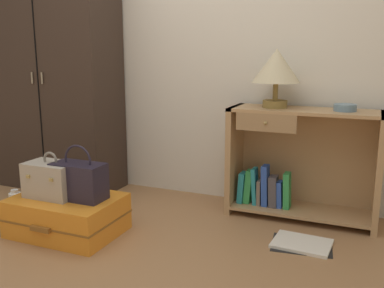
{
  "coord_description": "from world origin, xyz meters",
  "views": [
    {
      "loc": [
        1.24,
        -1.71,
        1.15
      ],
      "look_at": [
        0.16,
        0.87,
        0.55
      ],
      "focal_mm": 40.26,
      "sensor_mm": 36.0,
      "label": 1
    }
  ],
  "objects_px": {
    "bowl": "(345,108)",
    "suitcase_large": "(67,215)",
    "train_case": "(52,179)",
    "table_lamp": "(276,68)",
    "open_book_on_floor": "(302,244)",
    "bottle": "(16,205)",
    "bookshelf": "(297,164)",
    "wardrobe": "(57,76)",
    "handbag": "(79,180)"
  },
  "relations": [
    {
      "from": "wardrobe",
      "to": "table_lamp",
      "type": "bearing_deg",
      "value": 1.64
    },
    {
      "from": "wardrobe",
      "to": "bottle",
      "type": "relative_size",
      "value": 8.85
    },
    {
      "from": "table_lamp",
      "to": "bottle",
      "type": "distance_m",
      "value": 2.04
    },
    {
      "from": "bookshelf",
      "to": "train_case",
      "type": "height_order",
      "value": "bookshelf"
    },
    {
      "from": "table_lamp",
      "to": "handbag",
      "type": "relative_size",
      "value": 1.15
    },
    {
      "from": "table_lamp",
      "to": "handbag",
      "type": "distance_m",
      "value": 1.51
    },
    {
      "from": "bowl",
      "to": "suitcase_large",
      "type": "distance_m",
      "value": 1.93
    },
    {
      "from": "train_case",
      "to": "bottle",
      "type": "xyz_separation_m",
      "value": [
        -0.4,
        0.07,
        -0.26
      ]
    },
    {
      "from": "bottle",
      "to": "handbag",
      "type": "bearing_deg",
      "value": -3.88
    },
    {
      "from": "bookshelf",
      "to": "handbag",
      "type": "relative_size",
      "value": 2.92
    },
    {
      "from": "open_book_on_floor",
      "to": "handbag",
      "type": "bearing_deg",
      "value": -163.78
    },
    {
      "from": "wardrobe",
      "to": "bookshelf",
      "type": "distance_m",
      "value": 2.08
    },
    {
      "from": "table_lamp",
      "to": "bookshelf",
      "type": "bearing_deg",
      "value": 3.27
    },
    {
      "from": "bookshelf",
      "to": "handbag",
      "type": "xyz_separation_m",
      "value": [
        -1.2,
        -0.87,
        -0.02
      ]
    },
    {
      "from": "bookshelf",
      "to": "train_case",
      "type": "relative_size",
      "value": 3.13
    },
    {
      "from": "bowl",
      "to": "bottle",
      "type": "relative_size",
      "value": 0.68
    },
    {
      "from": "bookshelf",
      "to": "table_lamp",
      "type": "bearing_deg",
      "value": -176.73
    },
    {
      "from": "suitcase_large",
      "to": "handbag",
      "type": "distance_m",
      "value": 0.26
    },
    {
      "from": "train_case",
      "to": "handbag",
      "type": "height_order",
      "value": "handbag"
    },
    {
      "from": "bottle",
      "to": "table_lamp",
      "type": "bearing_deg",
      "value": 26.8
    },
    {
      "from": "suitcase_large",
      "to": "train_case",
      "type": "bearing_deg",
      "value": -168.05
    },
    {
      "from": "wardrobe",
      "to": "open_book_on_floor",
      "type": "xyz_separation_m",
      "value": [
        2.12,
        -0.42,
        -0.94
      ]
    },
    {
      "from": "bowl",
      "to": "train_case",
      "type": "height_order",
      "value": "bowl"
    },
    {
      "from": "wardrobe",
      "to": "train_case",
      "type": "height_order",
      "value": "wardrobe"
    },
    {
      "from": "table_lamp",
      "to": "train_case",
      "type": "xyz_separation_m",
      "value": [
        -1.22,
        -0.89,
        -0.69
      ]
    },
    {
      "from": "handbag",
      "to": "bottle",
      "type": "relative_size",
      "value": 1.63
    },
    {
      "from": "bowl",
      "to": "handbag",
      "type": "relative_size",
      "value": 0.42
    },
    {
      "from": "bookshelf",
      "to": "table_lamp",
      "type": "distance_m",
      "value": 0.68
    },
    {
      "from": "table_lamp",
      "to": "bowl",
      "type": "xyz_separation_m",
      "value": [
        0.46,
        -0.0,
        -0.25
      ]
    },
    {
      "from": "table_lamp",
      "to": "handbag",
      "type": "bearing_deg",
      "value": -140.33
    },
    {
      "from": "bottle",
      "to": "open_book_on_floor",
      "type": "distance_m",
      "value": 1.95
    },
    {
      "from": "train_case",
      "to": "open_book_on_floor",
      "type": "bearing_deg",
      "value": 15.35
    },
    {
      "from": "bowl",
      "to": "suitcase_large",
      "type": "bearing_deg",
      "value": -151.53
    },
    {
      "from": "wardrobe",
      "to": "handbag",
      "type": "height_order",
      "value": "wardrobe"
    },
    {
      "from": "wardrobe",
      "to": "table_lamp",
      "type": "xyz_separation_m",
      "value": [
        1.83,
        0.05,
        0.09
      ]
    },
    {
      "from": "table_lamp",
      "to": "open_book_on_floor",
      "type": "relative_size",
      "value": 1.04
    },
    {
      "from": "table_lamp",
      "to": "handbag",
      "type": "xyz_separation_m",
      "value": [
        -1.03,
        -0.86,
        -0.68
      ]
    },
    {
      "from": "train_case",
      "to": "bowl",
      "type": "bearing_deg",
      "value": 27.68
    },
    {
      "from": "train_case",
      "to": "handbag",
      "type": "relative_size",
      "value": 0.93
    },
    {
      "from": "wardrobe",
      "to": "open_book_on_floor",
      "type": "bearing_deg",
      "value": -11.13
    },
    {
      "from": "wardrobe",
      "to": "bottle",
      "type": "height_order",
      "value": "wardrobe"
    },
    {
      "from": "suitcase_large",
      "to": "handbag",
      "type": "xyz_separation_m",
      "value": [
        0.1,
        0.01,
        0.24
      ]
    },
    {
      "from": "suitcase_large",
      "to": "open_book_on_floor",
      "type": "distance_m",
      "value": 1.49
    },
    {
      "from": "bookshelf",
      "to": "wardrobe",
      "type": "bearing_deg",
      "value": -178.23
    },
    {
      "from": "wardrobe",
      "to": "handbag",
      "type": "distance_m",
      "value": 1.27
    },
    {
      "from": "train_case",
      "to": "table_lamp",
      "type": "bearing_deg",
      "value": 35.96
    },
    {
      "from": "suitcase_large",
      "to": "handbag",
      "type": "relative_size",
      "value": 1.95
    },
    {
      "from": "suitcase_large",
      "to": "open_book_on_floor",
      "type": "xyz_separation_m",
      "value": [
        1.43,
        0.4,
        -0.11
      ]
    },
    {
      "from": "handbag",
      "to": "bottle",
      "type": "xyz_separation_m",
      "value": [
        -0.58,
        0.04,
        -0.26
      ]
    },
    {
      "from": "table_lamp",
      "to": "open_book_on_floor",
      "type": "height_order",
      "value": "table_lamp"
    }
  ]
}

